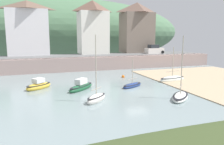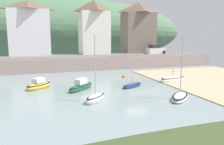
% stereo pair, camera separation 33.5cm
% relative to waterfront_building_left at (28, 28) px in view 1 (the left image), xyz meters
% --- Properties ---
extents(ground, '(48.00, 41.00, 0.61)m').
position_rel_waterfront_building_left_xyz_m(ground, '(13.52, -34.76, -7.67)').
color(ground, gray).
extents(quay_seawall, '(48.00, 9.40, 2.40)m').
position_rel_waterfront_building_left_xyz_m(quay_seawall, '(12.12, -7.70, -6.48)').
color(quay_seawall, '#A38881').
rests_on(quay_seawall, ground).
extents(hillside_backdrop, '(80.00, 44.00, 21.60)m').
position_rel_waterfront_building_left_xyz_m(hillside_backdrop, '(12.07, 30.00, -0.27)').
color(hillside_backdrop, '#4D7251').
rests_on(hillside_backdrop, ground).
extents(waterfront_building_left, '(8.06, 4.71, 10.71)m').
position_rel_waterfront_building_left_xyz_m(waterfront_building_left, '(0.00, 0.00, 0.00)').
color(waterfront_building_left, white).
rests_on(waterfront_building_left, ground).
extents(waterfront_building_centre, '(6.34, 5.67, 11.36)m').
position_rel_waterfront_building_left_xyz_m(waterfront_building_centre, '(13.21, -0.00, 0.35)').
color(waterfront_building_centre, white).
rests_on(waterfront_building_centre, ground).
extents(waterfront_building_right, '(7.34, 5.26, 11.38)m').
position_rel_waterfront_building_left_xyz_m(waterfront_building_right, '(23.72, -0.00, 0.35)').
color(waterfront_building_right, '#75675B').
rests_on(waterfront_building_right, ground).
extents(motorboat_with_cabin, '(3.46, 2.59, 3.65)m').
position_rel_waterfront_building_left_xyz_m(motorboat_with_cabin, '(12.39, -23.24, -7.62)').
color(motorboat_with_cabin, navy).
rests_on(motorboat_with_cabin, ground).
extents(sailboat_white_hull, '(4.28, 1.76, 5.00)m').
position_rel_waterfront_building_left_xyz_m(sailboat_white_hull, '(19.09, -21.87, -7.52)').
color(sailboat_white_hull, white).
rests_on(sailboat_white_hull, ground).
extents(sailboat_tall_mast, '(2.73, 2.62, 6.63)m').
position_rel_waterfront_building_left_xyz_m(sailboat_tall_mast, '(6.55, -27.87, -7.48)').
color(sailboat_tall_mast, silver).
rests_on(sailboat_tall_mast, ground).
extents(dinghy_open_wooden, '(3.89, 3.87, 1.52)m').
position_rel_waterfront_building_left_xyz_m(dinghy_open_wooden, '(6.10, -22.58, -7.47)').
color(dinghy_open_wooden, '#1F5936').
rests_on(dinghy_open_wooden, ground).
extents(sailboat_nearest_shore, '(3.59, 3.33, 1.48)m').
position_rel_waterfront_building_left_xyz_m(sailboat_nearest_shore, '(1.34, -20.43, -7.47)').
color(sailboat_nearest_shore, gold).
rests_on(sailboat_nearest_shore, ground).
extents(sailboat_blue_trim, '(3.88, 3.93, 6.47)m').
position_rel_waterfront_building_left_xyz_m(sailboat_blue_trim, '(14.86, -29.62, -7.59)').
color(sailboat_blue_trim, white).
rests_on(sailboat_blue_trim, ground).
extents(parked_car_near_slipway, '(4.22, 2.03, 1.95)m').
position_rel_waterfront_building_left_xyz_m(parked_car_near_slipway, '(25.90, -4.50, -4.63)').
color(parked_car_near_slipway, silver).
rests_on(parked_car_near_slipway, ground).
extents(mooring_buoy, '(0.46, 0.46, 0.46)m').
position_rel_waterfront_building_left_xyz_m(mooring_buoy, '(13.65, -16.95, -7.69)').
color(mooring_buoy, orange).
rests_on(mooring_buoy, ground).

